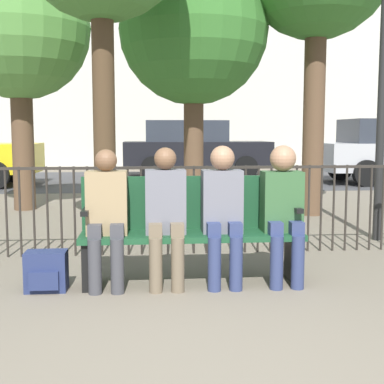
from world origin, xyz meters
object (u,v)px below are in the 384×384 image
Objects in this scene: tree_1 at (194,32)px; parked_car_0 at (193,148)px; seated_person_1 at (166,210)px; lamp_post at (384,45)px; seated_person_0 at (107,212)px; tree_0 at (19,30)px; seated_person_3 at (283,206)px; backpack at (46,271)px; park_bench at (191,225)px; seated_person_2 at (223,208)px.

tree_1 is 0.97× the size of parked_car_0.
lamp_post is (2.63, 1.73, 1.66)m from seated_person_1.
lamp_post is at bearing 29.09° from seated_person_0.
lamp_post is at bearing -81.48° from parked_car_0.
tree_0 reaches higher than lamp_post.
seated_person_3 is at bearing 0.05° from seated_person_1.
seated_person_3 is 0.34× the size of lamp_post.
seated_person_0 is 3.48× the size of backpack.
lamp_post reaches higher than seated_person_3.
seated_person_1 is at bearing -64.98° from tree_0.
seated_person_0 is 0.99× the size of seated_person_1.
backpack is at bearing -178.60° from seated_person_3.
tree_0 is 2.88m from tree_1.
parked_car_0 is at bearing 98.52° from lamp_post.
park_bench is 5.74m from tree_0.
tree_1 is at bearing 74.99° from seated_person_0.
backpack is 0.08× the size of tree_1.
park_bench is 0.55× the size of lamp_post.
seated_person_1 is 0.99× the size of seated_person_3.
seated_person_1 is at bearing -98.41° from tree_1.
tree_1 reaches higher than seated_person_3.
seated_person_2 is at bearing -60.35° from tree_0.
backpack is at bearing -111.10° from tree_1.
seated_person_0 is 0.98× the size of seated_person_3.
lamp_post reaches higher than park_bench.
seated_person_3 is 11.07m from parked_car_0.
tree_1 is (0.12, 4.08, 2.19)m from seated_person_2.
seated_person_0 is 0.49m from seated_person_1.
tree_0 is (-2.68, 4.71, 2.28)m from seated_person_2.
tree_1 is (1.59, 4.13, 2.70)m from backpack.
parked_car_0 reaches higher than seated_person_1.
park_bench is at bearing -62.10° from tree_0.
parked_car_0 reaches higher than seated_person_3.
park_bench is 10.99m from parked_car_0.
parked_car_0 is (0.75, 11.07, 0.17)m from seated_person_2.
parked_car_0 is at bearing 86.14° from seated_person_2.
lamp_post is at bearing 33.43° from seated_person_1.
seated_person_0 is 0.33× the size of lamp_post.
seated_person_1 is 3.52× the size of backpack.
lamp_post is (2.15, 1.73, 1.65)m from seated_person_2.
backpack is 0.08× the size of parked_car_0.
seated_person_1 is at bearing -179.91° from seated_person_2.
backpack is 0.08× the size of tree_0.
parked_car_0 reaches higher than backpack.
tree_1 is (1.10, 4.08, 2.21)m from seated_person_0.
seated_person_2 is (0.26, -0.13, 0.17)m from park_bench.
parked_car_0 is at bearing 78.71° from backpack.
seated_person_2 is 3.56× the size of backpack.
parked_car_0 is (-1.40, 9.34, -1.48)m from lamp_post.
seated_person_0 is 0.97m from seated_person_2.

